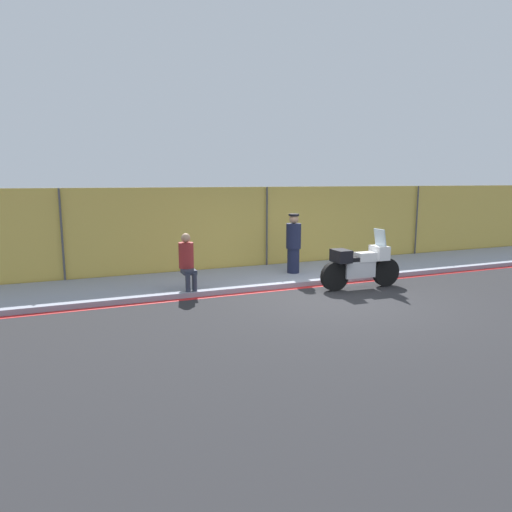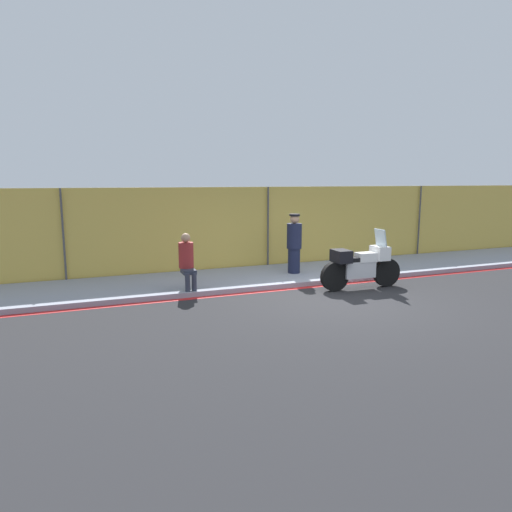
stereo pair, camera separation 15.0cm
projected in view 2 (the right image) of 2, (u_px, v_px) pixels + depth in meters
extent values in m
plane|color=#262628|center=(336.00, 300.00, 10.15)|extent=(120.00, 120.00, 0.00)
cube|color=#8E93A3|center=(286.00, 275.00, 12.55)|extent=(41.61, 2.51, 0.12)
cube|color=red|center=(309.00, 287.00, 11.32)|extent=(41.61, 0.18, 0.01)
cube|color=gold|center=(267.00, 228.00, 13.59)|extent=(39.53, 0.08, 2.44)
cylinder|color=#4C4C51|center=(63.00, 237.00, 11.47)|extent=(0.05, 0.05, 2.44)
cylinder|color=#4C4C51|center=(268.00, 228.00, 13.50)|extent=(0.05, 0.05, 2.44)
cylinder|color=#4C4C51|center=(419.00, 222.00, 15.53)|extent=(0.05, 0.05, 2.44)
cylinder|color=black|center=(386.00, 272.00, 11.38)|extent=(0.71, 0.17, 0.71)
cylinder|color=black|center=(335.00, 277.00, 10.90)|extent=(0.71, 0.17, 0.71)
cube|color=silver|center=(359.00, 269.00, 11.09)|extent=(0.81, 0.31, 0.41)
cube|color=white|center=(366.00, 257.00, 11.11)|extent=(0.53, 0.33, 0.22)
cube|color=black|center=(356.00, 259.00, 11.02)|extent=(0.61, 0.30, 0.10)
cube|color=white|center=(380.00, 253.00, 11.22)|extent=(0.34, 0.49, 0.34)
cube|color=silver|center=(381.00, 238.00, 11.16)|extent=(0.12, 0.42, 0.42)
cube|color=black|center=(341.00, 256.00, 10.87)|extent=(0.38, 0.52, 0.30)
cylinder|color=#191E38|center=(294.00, 261.00, 12.44)|extent=(0.33, 0.33, 0.68)
cylinder|color=#191E38|center=(294.00, 236.00, 12.32)|extent=(0.40, 0.40, 0.68)
sphere|color=tan|center=(295.00, 219.00, 12.25)|extent=(0.25, 0.25, 0.25)
cylinder|color=black|center=(295.00, 215.00, 12.23)|extent=(0.29, 0.29, 0.06)
cylinder|color=#2D3342|center=(187.00, 282.00, 10.36)|extent=(0.11, 0.11, 0.42)
cylinder|color=#2D3342|center=(194.00, 282.00, 10.42)|extent=(0.11, 0.11, 0.42)
cube|color=#2D3342|center=(189.00, 271.00, 10.55)|extent=(0.30, 0.42, 0.10)
cylinder|color=maroon|center=(186.00, 255.00, 10.69)|extent=(0.35, 0.35, 0.60)
sphere|color=tan|center=(186.00, 238.00, 10.62)|extent=(0.22, 0.22, 0.22)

